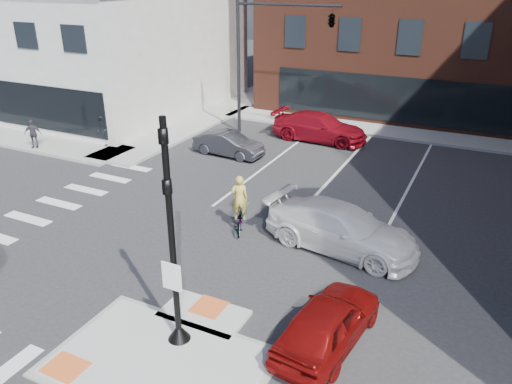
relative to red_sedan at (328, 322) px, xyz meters
The scene contains 15 objects.
ground 4.12m from the red_sedan, 149.57° to the right, with size 120.00×120.00×0.00m, color #28282B.
refuge_island 4.24m from the red_sedan, 146.53° to the right, with size 5.40×4.65×0.13m.
sidewalk_nw 24.21m from the red_sedan, 146.86° to the left, with size 23.50×20.50×0.15m.
sidewalk_n 19.96m from the red_sedan, 91.44° to the left, with size 26.00×3.00×0.15m, color gray.
building_nw 31.35m from the red_sedan, 144.87° to the left, with size 20.40×16.40×14.40m.
building_far_left 50.69m from the red_sedan, 98.54° to the left, with size 10.00×12.00×10.00m, color slate.
signal_pole 4.22m from the red_sedan, 154.62° to the right, with size 0.60×0.60×5.98m.
mast_arm_signal 18.26m from the red_sedan, 113.62° to the left, with size 6.10×2.24×8.00m.
red_sedan is the anchor object (origin of this frame).
white_pickup 5.08m from the red_sedan, 103.38° to the left, with size 2.22×5.46×1.58m, color white.
bg_car_dark 15.18m from the red_sedan, 128.66° to the left, with size 1.33×3.82×1.26m, color #2A2A2F.
bg_car_red 17.51m from the red_sedan, 110.11° to the left, with size 2.23×5.49×1.59m, color maroon.
cyclist 6.80m from the red_sedan, 137.33° to the left, with size 1.25×1.84×2.20m.
pedestrian_a 19.10m from the red_sedan, 148.62° to the left, with size 0.82×0.64×1.68m, color black.
pedestrian_b 21.03m from the red_sedan, 157.81° to the left, with size 0.91×0.38×1.55m, color #352F39.
Camera 1 is at (6.40, -8.11, 8.90)m, focal length 35.00 mm.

